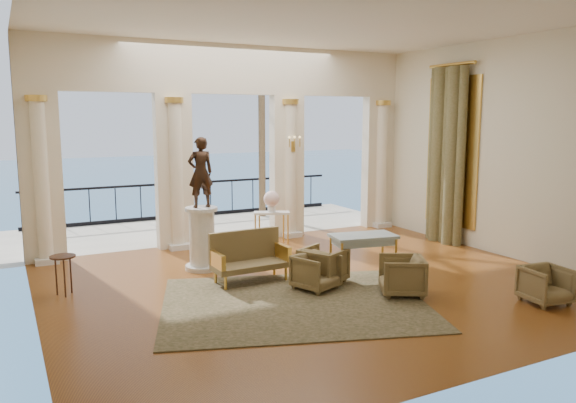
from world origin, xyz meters
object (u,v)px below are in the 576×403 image
settee (249,257)px  pedestal (202,240)px  armchair_a (316,270)px  side_table (63,261)px  statue (201,172)px  armchair_c (402,274)px  armchair_d (323,264)px  game_table (363,239)px  armchair_b (546,283)px  console_table (272,218)px

settee → pedestal: (-0.48, 1.12, 0.14)m
armchair_a → side_table: (-3.82, 1.63, 0.23)m
pedestal → statue: statue is taller
armchair_c → armchair_d: 1.39m
game_table → settee: bearing=168.8°
armchair_b → side_table: 7.72m
game_table → side_table: (-4.94, 1.39, -0.14)m
settee → armchair_a: bearing=-52.3°
game_table → pedestal: 3.05m
armchair_a → armchair_d: (0.28, 0.23, 0.02)m
console_table → armchair_a: bearing=-79.4°
statue → armchair_d: bearing=129.8°
game_table → pedestal: size_ratio=1.03×
armchair_a → armchair_c: 1.42m
armchair_b → armchair_d: armchair_d is taller
armchair_d → console_table: size_ratio=0.83×
armchair_c → statue: size_ratio=0.54×
game_table → armchair_d: bearing=-169.5°
statue → console_table: (2.07, 1.25, -1.23)m
statue → console_table: size_ratio=1.54×
pedestal → statue: (-0.00, 0.00, 1.29)m
pedestal → statue: size_ratio=0.91×
game_table → pedestal: bearing=152.2°
armchair_d → side_table: size_ratio=1.07×
armchair_c → pedestal: bearing=-111.8°
settee → side_table: bearing=165.7°
armchair_d → statue: size_ratio=0.54×
pedestal → console_table: (2.07, 1.25, 0.05)m
settee → game_table: (1.94, -0.74, 0.27)m
armchair_d → armchair_a: bearing=103.2°
settee → statue: size_ratio=1.04×
pedestal → side_table: size_ratio=1.81×
statue → side_table: (-2.53, -0.47, -1.30)m
armchair_a → game_table: (1.12, 0.24, 0.37)m
statue → side_table: bearing=10.4°
statue → side_table: size_ratio=1.99×
armchair_c → pedestal: (-2.40, 3.00, 0.22)m
armchair_d → settee: bearing=29.1°
settee → side_table: 3.08m
armchair_b → statue: statue is taller
armchair_b → game_table: 3.06m
armchair_a → game_table: bearing=-8.7°
game_table → armchair_b: bearing=-45.8°
settee → game_table: 2.09m
armchair_c → side_table: size_ratio=1.07×
pedestal → game_table: bearing=-37.7°
armchair_a → console_table: size_ratio=0.78×
armchair_d → statue: 2.88m
side_table → armchair_b: bearing=-30.4°
settee → game_table: bearing=-23.1°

